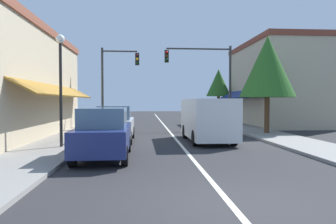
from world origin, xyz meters
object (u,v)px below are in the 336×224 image
parked_car_second_left (115,124)px  traffic_signal_mast_arm (209,72)px  traffic_signal_left_corner (114,76)px  tree_right_far (219,83)px  street_lamp_left_near (61,72)px  tree_right_near (267,67)px  van_in_lane (207,118)px  parked_car_nearest_left (104,134)px

parked_car_second_left → traffic_signal_mast_arm: bearing=50.7°
traffic_signal_left_corner → tree_right_far: 11.82m
street_lamp_left_near → tree_right_near: tree_right_near is taller
street_lamp_left_near → parked_car_second_left: bearing=51.2°
van_in_lane → tree_right_near: size_ratio=0.88×
tree_right_near → tree_right_far: size_ratio=1.14×
parked_car_nearest_left → tree_right_far: size_ratio=0.79×
van_in_lane → tree_right_near: 5.85m
tree_right_far → parked_car_second_left: bearing=-120.3°
traffic_signal_mast_arm → tree_right_near: bearing=-63.3°
parked_car_nearest_left → tree_right_near: size_ratio=0.70×
parked_car_second_left → van_in_lane: size_ratio=0.79×
traffic_signal_mast_arm → street_lamp_left_near: 13.02m
tree_right_near → traffic_signal_mast_arm: bearing=116.7°
traffic_signal_mast_arm → parked_car_nearest_left: bearing=-116.8°
traffic_signal_mast_arm → traffic_signal_left_corner: traffic_signal_mast_arm is taller
van_in_lane → traffic_signal_mast_arm: bearing=77.2°
van_in_lane → traffic_signal_left_corner: traffic_signal_left_corner is taller
parked_car_nearest_left → tree_right_far: 21.89m
van_in_lane → street_lamp_left_near: 7.21m
parked_car_nearest_left → van_in_lane: van_in_lane is taller
parked_car_second_left → street_lamp_left_near: street_lamp_left_near is taller
traffic_signal_mast_arm → street_lamp_left_near: bearing=-129.4°
parked_car_second_left → tree_right_far: bearing=60.0°
parked_car_second_left → tree_right_far: tree_right_far is taller
traffic_signal_mast_arm → traffic_signal_left_corner: bearing=174.6°
traffic_signal_left_corner → street_lamp_left_near: (-1.18, -10.70, -0.73)m
parked_car_second_left → traffic_signal_left_corner: bearing=95.9°
parked_car_second_left → van_in_lane: (4.57, -0.32, 0.27)m
parked_car_nearest_left → tree_right_near: tree_right_near is taller
traffic_signal_left_corner → street_lamp_left_near: size_ratio=1.27×
traffic_signal_mast_arm → tree_right_near: traffic_signal_mast_arm is taller
tree_right_far → traffic_signal_left_corner: bearing=-144.5°
traffic_signal_left_corner → tree_right_far: traffic_signal_left_corner is taller
traffic_signal_left_corner → street_lamp_left_near: traffic_signal_left_corner is taller
van_in_lane → traffic_signal_left_corner: bearing=121.5°
traffic_signal_left_corner → tree_right_near: 11.14m
traffic_signal_mast_arm → tree_right_far: size_ratio=1.19×
tree_right_near → traffic_signal_left_corner: bearing=149.3°
traffic_signal_mast_arm → traffic_signal_left_corner: 7.10m
parked_car_second_left → traffic_signal_left_corner: 8.81m
street_lamp_left_near → tree_right_far: bearing=58.4°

